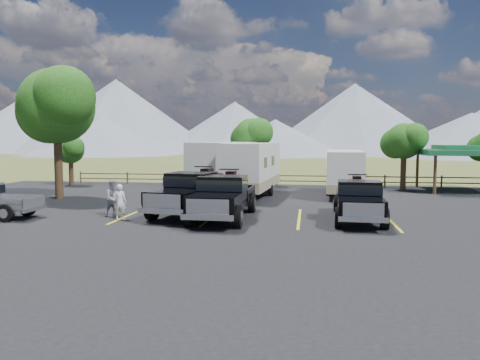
# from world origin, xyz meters

# --- Properties ---
(ground) EXTENTS (320.00, 320.00, 0.00)m
(ground) POSITION_xyz_m (0.00, 0.00, 0.00)
(ground) COLOR #515926
(ground) RESTS_ON ground
(asphalt_lot) EXTENTS (44.00, 34.00, 0.04)m
(asphalt_lot) POSITION_xyz_m (0.00, 3.00, 0.02)
(asphalt_lot) COLOR black
(asphalt_lot) RESTS_ON ground
(stall_lines) EXTENTS (12.12, 5.50, 0.01)m
(stall_lines) POSITION_xyz_m (0.00, 4.00, 0.04)
(stall_lines) COLOR yellow
(stall_lines) RESTS_ON asphalt_lot
(tree_big_nw) EXTENTS (5.54, 5.18, 7.84)m
(tree_big_nw) POSITION_xyz_m (-12.55, 9.03, 5.60)
(tree_big_nw) COLOR black
(tree_big_nw) RESTS_ON ground
(tree_ne_a) EXTENTS (3.11, 2.92, 4.76)m
(tree_ne_a) POSITION_xyz_m (8.97, 17.01, 3.48)
(tree_ne_a) COLOR black
(tree_ne_a) RESTS_ON ground
(tree_north) EXTENTS (3.46, 3.24, 5.25)m
(tree_north) POSITION_xyz_m (-2.03, 19.02, 3.83)
(tree_north) COLOR black
(tree_north) RESTS_ON ground
(tree_nw_small) EXTENTS (2.59, 2.43, 3.85)m
(tree_nw_small) POSITION_xyz_m (-16.02, 17.01, 2.78)
(tree_nw_small) COLOR black
(tree_nw_small) RESTS_ON ground
(rail_fence) EXTENTS (36.12, 0.12, 1.00)m
(rail_fence) POSITION_xyz_m (2.00, 18.50, 0.61)
(rail_fence) COLOR #513A22
(rail_fence) RESTS_ON ground
(pavilion) EXTENTS (6.20, 6.20, 3.22)m
(pavilion) POSITION_xyz_m (13.00, 17.00, 2.79)
(pavilion) COLOR #513A22
(pavilion) RESTS_ON ground
(mountain_range) EXTENTS (209.00, 71.00, 20.00)m
(mountain_range) POSITION_xyz_m (-7.63, 105.98, 7.87)
(mountain_range) COLOR slate
(mountain_range) RESTS_ON ground
(rig_left) EXTENTS (3.16, 6.94, 2.23)m
(rig_left) POSITION_xyz_m (-3.11, 4.69, 1.12)
(rig_left) COLOR black
(rig_left) RESTS_ON asphalt_lot
(rig_center) EXTENTS (2.39, 6.58, 2.19)m
(rig_center) POSITION_xyz_m (-1.38, 3.52, 1.09)
(rig_center) COLOR black
(rig_center) RESTS_ON asphalt_lot
(rig_right) EXTENTS (2.28, 6.00, 1.98)m
(rig_right) POSITION_xyz_m (4.60, 3.91, 0.99)
(rig_right) COLOR black
(rig_right) RESTS_ON asphalt_lot
(trailer_left) EXTENTS (3.81, 9.78, 3.38)m
(trailer_left) POSITION_xyz_m (-3.32, 14.31, 1.81)
(trailer_left) COLOR silver
(trailer_left) RESTS_ON asphalt_lot
(trailer_center) EXTENTS (3.14, 9.66, 3.34)m
(trailer_center) POSITION_xyz_m (-1.17, 12.02, 1.79)
(trailer_center) COLOR silver
(trailer_center) RESTS_ON asphalt_lot
(trailer_right) EXTENTS (2.47, 8.26, 2.86)m
(trailer_right) POSITION_xyz_m (4.63, 12.77, 1.54)
(trailer_right) COLOR silver
(trailer_right) RESTS_ON asphalt_lot
(person_a) EXTENTS (0.65, 0.49, 1.60)m
(person_a) POSITION_xyz_m (-5.94, 2.51, 0.84)
(person_a) COLOR silver
(person_a) RESTS_ON asphalt_lot
(person_b) EXTENTS (1.05, 1.04, 1.71)m
(person_b) POSITION_xyz_m (-6.61, 3.39, 0.89)
(person_b) COLOR gray
(person_b) RESTS_ON asphalt_lot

